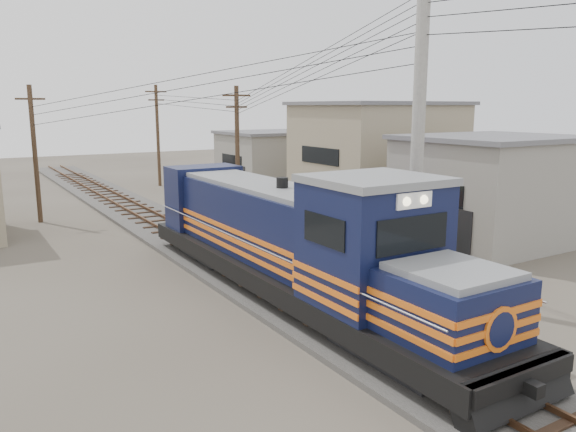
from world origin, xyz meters
TOP-DOWN VIEW (x-y plane):
  - ground at (0.00, 0.00)m, footprint 120.00×120.00m
  - ballast at (0.00, 10.00)m, footprint 3.60×70.00m
  - track at (0.00, 10.00)m, footprint 1.15×70.00m
  - locomotive at (0.00, 1.11)m, footprint 3.06×16.66m
  - utility_pole_main at (3.50, -0.50)m, footprint 0.40×0.40m
  - wooden_pole_mid at (4.50, 14.00)m, footprint 1.60×0.24m
  - wooden_pole_far at (4.80, 28.00)m, footprint 1.60×0.24m
  - wooden_pole_left at (-5.00, 18.00)m, footprint 1.60×0.24m
  - power_lines at (-0.14, 8.49)m, footprint 9.65×19.00m
  - shophouse_front at (11.50, 3.00)m, footprint 7.35×6.30m
  - shophouse_mid at (12.50, 12.00)m, footprint 8.40×7.35m
  - shophouse_back at (11.00, 22.00)m, footprint 6.30×6.30m
  - billboard at (5.72, 3.17)m, footprint 2.02×0.36m
  - market_umbrella at (5.14, 4.38)m, footprint 3.01×3.01m
  - vendor at (7.69, 4.66)m, footprint 0.78×0.77m
  - plant_nursery at (5.75, 3.32)m, footprint 3.53×3.26m

SIDE VIEW (x-z plane):
  - ground at x=0.00m, z-range 0.00..0.00m
  - ballast at x=0.00m, z-range 0.00..0.16m
  - track at x=0.00m, z-range 0.20..0.32m
  - plant_nursery at x=5.75m, z-range -0.08..1.00m
  - vendor at x=7.69m, z-range 0.00..1.81m
  - locomotive at x=0.00m, z-range -0.27..3.85m
  - shophouse_back at x=11.00m, z-range 0.01..4.21m
  - billboard at x=5.72m, z-range 0.73..3.86m
  - market_umbrella at x=5.14m, z-range 1.00..3.64m
  - shophouse_front at x=11.50m, z-range 0.01..4.71m
  - shophouse_mid at x=12.50m, z-range 0.01..6.21m
  - wooden_pole_mid at x=4.50m, z-range 0.18..7.18m
  - wooden_pole_left at x=-5.00m, z-range 0.18..7.18m
  - wooden_pole_far at x=4.80m, z-range 0.18..7.68m
  - utility_pole_main at x=3.50m, z-range 0.00..10.00m
  - power_lines at x=-0.14m, z-range 5.91..9.21m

